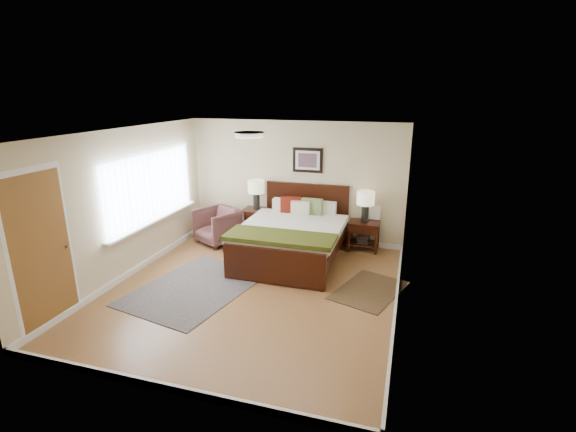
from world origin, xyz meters
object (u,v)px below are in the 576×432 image
object	(u,v)px
nightstand_right	(364,233)
lamp_right	(366,201)
lamp_left	(256,189)
armchair	(218,226)
bed	(293,231)
rug_persian	(196,287)
nightstand_left	(256,215)

from	to	relation	value
nightstand_right	lamp_right	world-z (taller)	lamp_right
nightstand_right	lamp_left	world-z (taller)	lamp_left
lamp_left	armchair	world-z (taller)	lamp_left
bed	nightstand_right	bearing A→B (deg)	35.61
nightstand_right	armchair	world-z (taller)	armchair
bed	armchair	bearing A→B (deg)	166.21
bed	nightstand_right	xyz separation A→B (m)	(1.22, 0.87, -0.20)
nightstand_right	rug_persian	bearing A→B (deg)	-134.19
nightstand_right	rug_persian	xyz separation A→B (m)	(-2.40, -2.47, -0.35)
bed	lamp_left	world-z (taller)	lamp_left
lamp_right	armchair	xyz separation A→B (m)	(-2.97, -0.46, -0.65)
lamp_right	bed	bearing A→B (deg)	-144.01
nightstand_left	lamp_left	bearing A→B (deg)	90.00
nightstand_left	rug_persian	distance (m)	2.52
bed	armchair	size ratio (longest dim) A/B	2.83
lamp_left	lamp_right	xyz separation A→B (m)	(2.27, 0.00, -0.08)
rug_persian	bed	bearing A→B (deg)	65.07
nightstand_right	lamp_left	distance (m)	2.38
nightstand_left	armchair	size ratio (longest dim) A/B	0.83
nightstand_left	armchair	world-z (taller)	armchair
bed	lamp_right	size ratio (longest dim) A/B	3.71
bed	rug_persian	size ratio (longest dim) A/B	1.03
nightstand_right	armchair	distance (m)	3.00
nightstand_left	lamp_left	world-z (taller)	lamp_left
armchair	bed	bearing A→B (deg)	15.08
lamp_left	armchair	bearing A→B (deg)	-146.77
lamp_left	rug_persian	bearing A→B (deg)	-93.07
bed	rug_persian	world-z (taller)	bed
lamp_right	nightstand_left	bearing A→B (deg)	-179.44
lamp_left	lamp_right	distance (m)	2.27
lamp_left	lamp_right	world-z (taller)	lamp_left
lamp_left	rug_persian	size ratio (longest dim) A/B	0.28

